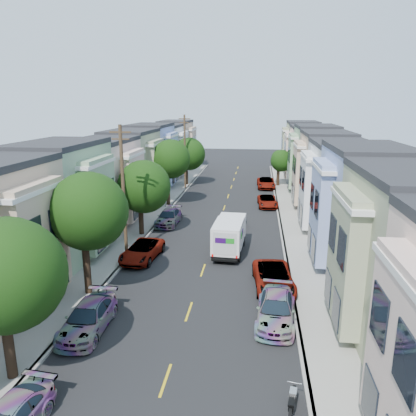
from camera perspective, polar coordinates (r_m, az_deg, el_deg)
ground at (r=29.41m, az=-0.71°, el=-8.77°), size 160.00×160.00×0.00m
road_slab at (r=43.50m, az=1.96°, el=-0.97°), size 12.00×70.00×0.02m
curb_left at (r=44.40m, az=-5.84°, el=-0.63°), size 0.30×70.00×0.15m
curb_right at (r=43.39m, az=9.94°, el=-1.13°), size 0.30×70.00×0.15m
sidewalk_left at (r=44.71m, az=-7.47°, el=-0.57°), size 2.60×70.00×0.15m
sidewalk_right at (r=43.48m, az=11.65°, el=-1.18°), size 2.60×70.00×0.15m
centerline at (r=43.50m, az=1.96°, el=-0.98°), size 0.12×70.00×0.01m
townhouse_row_left at (r=45.81m, az=-12.07°, el=-0.50°), size 5.00×70.00×8.50m
townhouse_row_right at (r=43.98m, az=16.58°, el=-1.42°), size 5.00×70.00×8.50m
tree_a at (r=18.50m, az=-26.57°, el=-8.49°), size 4.70×4.70×7.25m
tree_b at (r=25.09m, az=-16.63°, el=-0.47°), size 4.70×4.70×7.77m
tree_c at (r=36.13m, az=-9.13°, el=2.96°), size 4.70×4.70×6.86m
tree_d at (r=46.69m, az=-5.38°, el=6.85°), size 4.46×4.46×7.70m
tree_e at (r=58.76m, az=-2.79°, el=7.59°), size 4.70×4.70×6.90m
tree_far_r at (r=58.84m, az=10.20°, el=6.51°), size 3.10×3.10×5.24m
utility_pole_near at (r=31.12m, az=-11.82°, el=2.20°), size 1.60×0.26×10.00m
utility_pole_far at (r=56.03m, az=-3.27°, el=7.87°), size 1.60×0.26×10.00m
fedex_truck at (r=32.36m, az=3.02°, el=-3.71°), size 2.17×5.64×2.71m
lead_sedan at (r=38.92m, az=3.98°, el=-1.89°), size 1.98×4.15×1.30m
parked_left_b at (r=22.87m, az=-16.50°, el=-14.63°), size 2.12×4.84×1.44m
parked_left_c at (r=31.52m, az=-9.25°, el=-5.98°), size 2.76×5.17×1.38m
parked_left_d at (r=40.13m, az=-5.55°, el=-1.32°), size 2.08×4.78×1.42m
parked_right_a at (r=23.04m, az=9.53°, el=-13.93°), size 2.40×5.01×1.46m
parked_right_b at (r=26.79m, az=9.19°, el=-9.68°), size 2.90×5.46×1.46m
parked_right_c at (r=47.23m, az=8.35°, el=0.93°), size 2.41×4.74×1.28m
parked_right_d at (r=57.69m, az=8.17°, el=3.50°), size 2.61×5.33×1.46m
motorcycle at (r=17.72m, az=11.74°, el=-25.12°), size 0.27×1.95×0.77m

